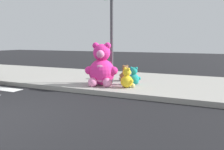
% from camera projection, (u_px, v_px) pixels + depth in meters
% --- Properties ---
extents(sidewalk, '(28.00, 4.40, 0.15)m').
position_uv_depth(sidewalk, '(97.00, 79.00, 9.43)').
color(sidewalk, '#9E9B93').
rests_on(sidewalk, ground_plane).
extents(sign_pole, '(0.56, 0.11, 3.20)m').
position_uv_depth(sign_pole, '(112.00, 34.00, 8.04)').
color(sign_pole, '#4C4C51').
rests_on(sign_pole, sidewalk).
extents(plush_pink_large, '(1.06, 1.01, 1.42)m').
position_uv_depth(plush_pink_large, '(102.00, 68.00, 7.71)').
color(plush_pink_large, '#F22D93').
rests_on(plush_pink_large, sidewalk).
extents(plush_brown, '(0.43, 0.41, 0.59)m').
position_uv_depth(plush_brown, '(125.00, 74.00, 8.64)').
color(plush_brown, olive).
rests_on(plush_brown, sidewalk).
extents(plush_teal, '(0.47, 0.43, 0.61)m').
position_uv_depth(plush_teal, '(134.00, 77.00, 7.86)').
color(plush_teal, teal).
rests_on(plush_teal, sidewalk).
extents(plush_red, '(0.37, 0.37, 0.52)m').
position_uv_depth(plush_red, '(104.00, 73.00, 9.10)').
color(plush_red, red).
rests_on(plush_red, sidewalk).
extents(plush_yellow, '(0.45, 0.46, 0.64)m').
position_uv_depth(plush_yellow, '(127.00, 80.00, 7.36)').
color(plush_yellow, yellow).
rests_on(plush_yellow, sidewalk).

